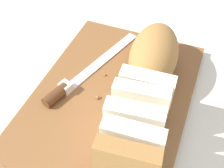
# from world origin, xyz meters

# --- Properties ---
(ground_plane) EXTENTS (3.00, 3.00, 0.00)m
(ground_plane) POSITION_xyz_m (0.00, 0.00, 0.00)
(ground_plane) COLOR silver
(cutting_board) EXTENTS (0.42, 0.31, 0.02)m
(cutting_board) POSITION_xyz_m (0.00, 0.00, 0.01)
(cutting_board) COLOR brown
(cutting_board) RESTS_ON ground_plane
(bread_loaf) EXTENTS (0.36, 0.13, 0.10)m
(bread_loaf) POSITION_xyz_m (-0.01, 0.06, 0.07)
(bread_loaf) COLOR #A8753D
(bread_loaf) RESTS_ON cutting_board
(bread_knife) EXTENTS (0.27, 0.11, 0.02)m
(bread_knife) POSITION_xyz_m (0.01, -0.08, 0.03)
(bread_knife) COLOR silver
(bread_knife) RESTS_ON cutting_board
(crumb_near_knife) EXTENTS (0.00, 0.00, 0.00)m
(crumb_near_knife) POSITION_xyz_m (-0.05, 0.03, 0.02)
(crumb_near_knife) COLOR #996633
(crumb_near_knife) RESTS_ON cutting_board
(crumb_near_loaf) EXTENTS (0.01, 0.01, 0.01)m
(crumb_near_loaf) POSITION_xyz_m (0.02, -0.02, 0.02)
(crumb_near_loaf) COLOR #996633
(crumb_near_loaf) RESTS_ON cutting_board
(crumb_stray_left) EXTENTS (0.00, 0.00, 0.00)m
(crumb_stray_left) POSITION_xyz_m (-0.04, -0.03, 0.02)
(crumb_stray_left) COLOR #996633
(crumb_stray_left) RESTS_ON cutting_board
(crumb_stray_right) EXTENTS (0.00, 0.00, 0.00)m
(crumb_stray_right) POSITION_xyz_m (-0.05, 0.03, 0.02)
(crumb_stray_right) COLOR #996633
(crumb_stray_right) RESTS_ON cutting_board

